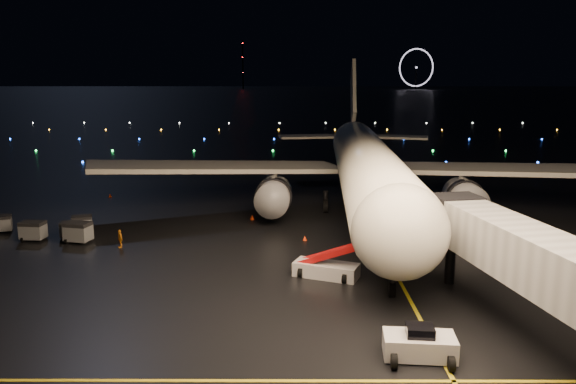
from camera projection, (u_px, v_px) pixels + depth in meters
name	position (u px, v px, depth m)	size (l,w,h in m)	color
ground	(283.00, 103.00, 331.29)	(2000.00, 2000.00, 0.00)	black
lane_centre	(377.00, 238.00, 51.98)	(0.25, 80.00, 0.02)	gold
lane_cross	(108.00, 381.00, 27.54)	(60.00, 0.25, 0.02)	gold
airliner	(365.00, 132.00, 62.40)	(61.26, 58.20, 17.36)	beige
pushback_tug	(419.00, 342.00, 29.68)	(3.76, 1.97, 1.79)	silver
belt_loader	(326.00, 255.00, 41.65)	(7.02, 1.91, 3.40)	silver
crew_c	(120.00, 239.00, 49.00)	(0.96, 0.40, 1.64)	orange
safety_cone_0	(305.00, 238.00, 51.34)	(0.40, 0.40, 0.45)	#FC3A0D
safety_cone_1	(274.00, 214.00, 60.15)	(0.47, 0.47, 0.53)	#FC3A0D
safety_cone_2	(252.00, 217.00, 58.79)	(0.49, 0.49, 0.55)	#FC3A0D
safety_cone_3	(110.00, 195.00, 69.78)	(0.44, 0.44, 0.50)	#FC3A0D
ferris_wheel	(416.00, 69.00, 737.03)	(50.00, 4.00, 52.00)	black
radio_mast	(243.00, 65.00, 756.28)	(1.80, 1.80, 64.00)	black
taxiway_lights	(274.00, 136.00, 141.16)	(164.00, 92.00, 0.36)	black
baggage_cart_0	(82.00, 224.00, 54.05)	(1.85, 1.30, 1.57)	gray
baggage_cart_1	(71.00, 230.00, 51.98)	(1.82, 1.27, 1.54)	gray
baggage_cart_2	(78.00, 232.00, 50.53)	(2.20, 1.54, 1.87)	gray
baggage_cart_3	(1.00, 224.00, 53.91)	(1.93, 1.35, 1.64)	gray
baggage_cart_4	(33.00, 231.00, 51.22)	(2.06, 1.44, 1.75)	gray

